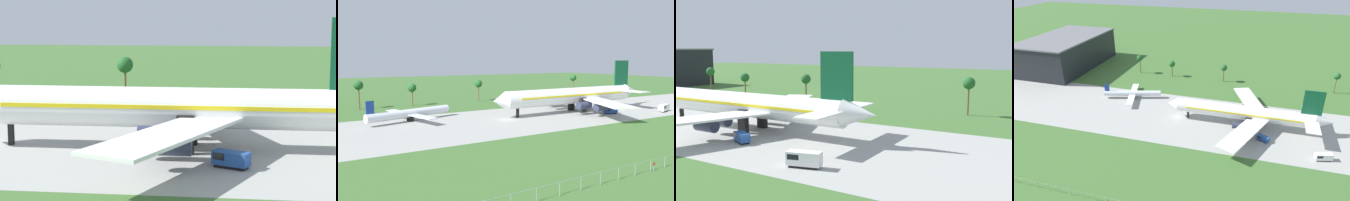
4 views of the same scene
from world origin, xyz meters
TOP-DOWN VIEW (x-y plane):
  - jet_airliner at (30.41, 1.08)m, footprint 67.92×57.81m
  - baggage_tug at (37.80, -8.92)m, footprint 5.10×3.83m
  - fuel_truck at (58.71, -15.79)m, footprint 6.16×3.38m
  - palm_tree_row at (7.74, 47.56)m, footprint 112.68×3.60m

SIDE VIEW (x-z plane):
  - baggage_tug at x=37.80m, z-range 0.10..2.23m
  - fuel_truck at x=58.71m, z-range 0.10..2.79m
  - jet_airliner at x=30.41m, z-range -3.45..15.42m
  - palm_tree_row at x=7.74m, z-range 2.83..14.10m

